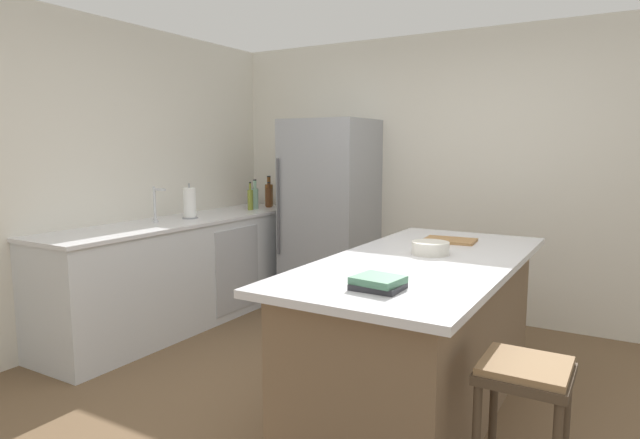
{
  "coord_description": "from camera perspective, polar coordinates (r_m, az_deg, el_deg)",
  "views": [
    {
      "loc": [
        1.36,
        -2.67,
        1.57
      ],
      "look_at": [
        -0.78,
        0.94,
        1.0
      ],
      "focal_mm": 30.17,
      "sensor_mm": 36.0,
      "label": 1
    }
  ],
  "objects": [
    {
      "name": "ground_plane",
      "position": [
        3.38,
        3.47,
        -19.91
      ],
      "size": [
        7.2,
        7.2,
        0.0
      ],
      "primitive_type": "plane",
      "color": "brown"
    },
    {
      "name": "paper_towel_roll",
      "position": [
        4.92,
        -13.66,
        1.67
      ],
      "size": [
        0.14,
        0.14,
        0.31
      ],
      "color": "gray",
      "rests_on": "counter_run_left"
    },
    {
      "name": "mixing_bowl",
      "position": [
        3.33,
        11.63,
        -2.98
      ],
      "size": [
        0.23,
        0.23,
        0.08
      ],
      "color": "silver",
      "rests_on": "kitchen_island"
    },
    {
      "name": "hot_sauce_bottle",
      "position": [
        5.68,
        -6.98,
        2.14
      ],
      "size": [
        0.05,
        0.05,
        0.21
      ],
      "color": "red",
      "rests_on": "counter_run_left"
    },
    {
      "name": "wall_rear",
      "position": [
        5.11,
        15.23,
        4.42
      ],
      "size": [
        6.0,
        0.1,
        2.6
      ],
      "primitive_type": "cube",
      "color": "silver",
      "rests_on": "ground_plane"
    },
    {
      "name": "olive_oil_bottle",
      "position": [
        5.47,
        -7.4,
        2.15
      ],
      "size": [
        0.06,
        0.06,
        0.28
      ],
      "color": "olive",
      "rests_on": "counter_run_left"
    },
    {
      "name": "counter_run_left",
      "position": [
        4.97,
        -14.13,
        -5.3
      ],
      "size": [
        0.68,
        2.73,
        0.94
      ],
      "color": "silver",
      "rests_on": "ground_plane"
    },
    {
      "name": "whiskey_bottle",
      "position": [
        5.81,
        -5.44,
        2.7
      ],
      "size": [
        0.08,
        0.08,
        0.32
      ],
      "color": "brown",
      "rests_on": "counter_run_left"
    },
    {
      "name": "cookbook_stack",
      "position": [
        2.48,
        6.18,
        -6.7
      ],
      "size": [
        0.23,
        0.21,
        0.06
      ],
      "color": "#2D2D33",
      "rests_on": "kitchen_island"
    },
    {
      "name": "refrigerator",
      "position": [
        5.24,
        1.05,
        0.53
      ],
      "size": [
        0.79,
        0.74,
        1.83
      ],
      "color": "#93969B",
      "rests_on": "ground_plane"
    },
    {
      "name": "wall_left",
      "position": [
        4.66,
        -24.31,
        3.72
      ],
      "size": [
        0.1,
        6.0,
        2.6
      ],
      "primitive_type": "cube",
      "color": "silver",
      "rests_on": "ground_plane"
    },
    {
      "name": "syrup_bottle",
      "position": [
        5.7,
        -5.45,
        2.41
      ],
      "size": [
        0.06,
        0.06,
        0.27
      ],
      "color": "#5B3319",
      "rests_on": "counter_run_left"
    },
    {
      "name": "sink_faucet",
      "position": [
        4.73,
        -17.02,
        1.6
      ],
      "size": [
        0.15,
        0.05,
        0.3
      ],
      "color": "silver",
      "rests_on": "counter_run_left"
    },
    {
      "name": "cutting_board",
      "position": [
        3.8,
        13.61,
        -2.16
      ],
      "size": [
        0.36,
        0.27,
        0.02
      ],
      "color": "#9E7042",
      "rests_on": "kitchen_island"
    },
    {
      "name": "gin_bottle",
      "position": [
        5.55,
        -6.91,
        2.36
      ],
      "size": [
        0.07,
        0.07,
        0.3
      ],
      "color": "#8CB79E",
      "rests_on": "counter_run_left"
    },
    {
      "name": "kitchen_island",
      "position": [
        3.32,
        10.71,
        -11.77
      ],
      "size": [
        1.01,
        2.22,
        0.92
      ],
      "color": "#7A6047",
      "rests_on": "ground_plane"
    },
    {
      "name": "bar_stool",
      "position": [
        2.47,
        20.82,
        -16.78
      ],
      "size": [
        0.36,
        0.36,
        0.7
      ],
      "color": "#473828",
      "rests_on": "ground_plane"
    }
  ]
}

